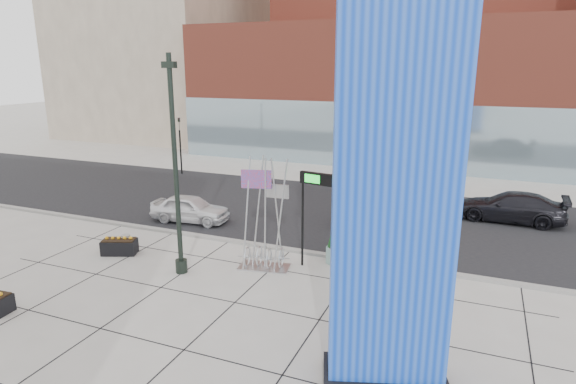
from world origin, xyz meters
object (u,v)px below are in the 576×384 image
at_px(blue_pylon, 394,194).
at_px(public_art_sculpture, 264,240).
at_px(overhead_street_sign, 319,187).
at_px(car_white_west, 190,209).
at_px(lamp_post, 177,188).
at_px(car_silver_mid, 386,214).
at_px(concrete_bollard, 126,243).

height_order(blue_pylon, public_art_sculpture, blue_pylon).
distance_m(blue_pylon, overhead_street_sign, 7.24).
bearing_deg(car_white_west, overhead_street_sign, -116.34).
bearing_deg(lamp_post, overhead_street_sign, 26.82).
xyz_separation_m(lamp_post, overhead_street_sign, (4.73, 2.39, -0.04)).
height_order(public_art_sculpture, car_silver_mid, public_art_sculpture).
xyz_separation_m(blue_pylon, public_art_sculpture, (-5.73, 5.17, -3.72)).
bearing_deg(blue_pylon, car_white_west, 124.14).
distance_m(blue_pylon, lamp_post, 9.36).
xyz_separation_m(concrete_bollard, car_white_west, (0.28, 4.48, 0.31)).
bearing_deg(public_art_sculpture, concrete_bollard, 176.62).
xyz_separation_m(blue_pylon, overhead_street_sign, (-3.79, 5.96, -1.59)).
relative_size(public_art_sculpture, concrete_bollard, 5.99).
relative_size(car_white_west, car_silver_mid, 0.90).
bearing_deg(blue_pylon, overhead_street_sign, 104.15).
relative_size(concrete_bollard, overhead_street_sign, 0.19).
bearing_deg(car_silver_mid, car_white_west, 92.42).
height_order(public_art_sculpture, overhead_street_sign, public_art_sculpture).
bearing_deg(car_silver_mid, blue_pylon, 177.21).
relative_size(lamp_post, car_white_west, 2.04).
distance_m(public_art_sculpture, car_silver_mid, 7.40).
xyz_separation_m(blue_pylon, car_silver_mid, (-2.22, 11.66, -4.16)).
xyz_separation_m(overhead_street_sign, car_silver_mid, (1.57, 5.70, -2.57)).
height_order(lamp_post, public_art_sculpture, lamp_post).
xyz_separation_m(lamp_post, car_silver_mid, (6.30, 8.09, -2.61)).
bearing_deg(car_white_west, public_art_sculpture, -128.12).
xyz_separation_m(lamp_post, concrete_bollard, (-3.41, 0.91, -2.97)).
bearing_deg(lamp_post, car_white_west, 120.13).
bearing_deg(public_art_sculpture, blue_pylon, -51.74).
relative_size(public_art_sculpture, car_white_west, 1.11).
bearing_deg(public_art_sculpture, lamp_post, -159.84).
height_order(blue_pylon, car_silver_mid, blue_pylon).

